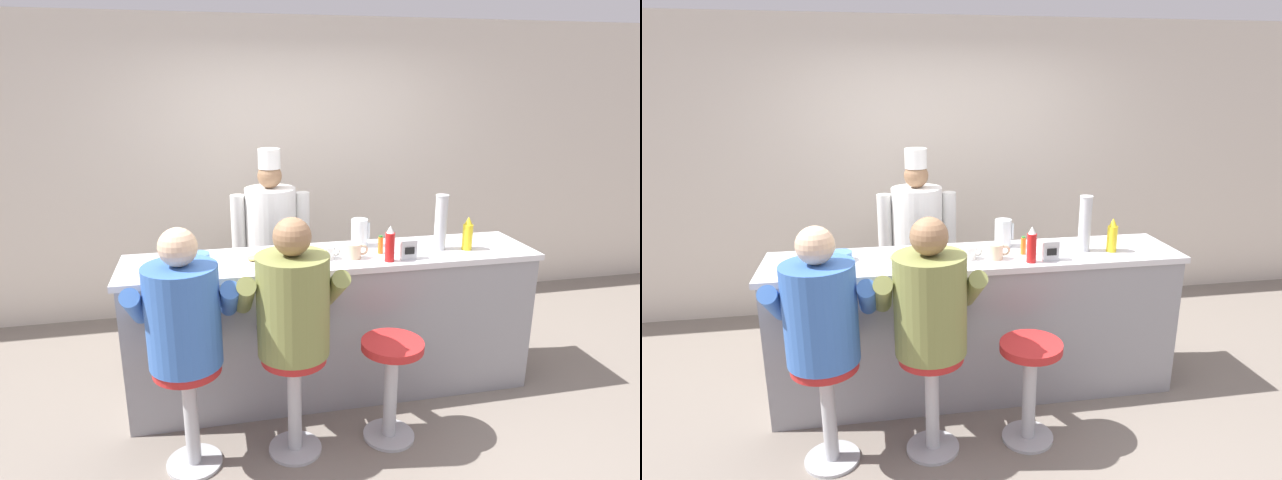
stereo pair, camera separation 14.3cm
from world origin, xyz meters
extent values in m
plane|color=slate|center=(0.00, 0.00, 0.00)|extent=(20.00, 20.00, 0.00)
cube|color=beige|center=(0.00, 1.92, 1.35)|extent=(10.00, 0.06, 2.70)
cube|color=gray|center=(0.00, 0.30, 0.49)|extent=(2.74, 0.58, 0.98)
cube|color=silver|center=(0.00, 0.30, 1.00)|extent=(2.80, 0.60, 0.04)
cylinder|color=red|center=(0.32, 0.10, 1.11)|extent=(0.06, 0.06, 0.19)
cone|color=white|center=(0.32, 0.10, 1.23)|extent=(0.05, 0.05, 0.05)
cylinder|color=yellow|center=(0.93, 0.22, 1.11)|extent=(0.07, 0.07, 0.18)
cone|color=yellow|center=(0.93, 0.22, 1.23)|extent=(0.06, 0.06, 0.06)
cylinder|color=orange|center=(0.32, 0.27, 1.07)|extent=(0.04, 0.04, 0.11)
cylinder|color=#287F2D|center=(0.32, 0.27, 1.14)|extent=(0.03, 0.03, 0.01)
cylinder|color=silver|center=(0.23, 0.46, 1.12)|extent=(0.12, 0.12, 0.20)
cube|color=silver|center=(0.30, 0.46, 1.13)|extent=(0.01, 0.01, 0.12)
cylinder|color=white|center=(-0.52, 0.25, 1.03)|extent=(0.26, 0.26, 0.02)
ellipsoid|color=#E0BC60|center=(-0.52, 0.25, 1.05)|extent=(0.12, 0.09, 0.03)
cylinder|color=#4C7FB7|center=(-0.90, 0.34, 1.05)|extent=(0.16, 0.16, 0.06)
cylinder|color=beige|center=(0.11, 0.20, 1.07)|extent=(0.09, 0.09, 0.10)
torus|color=beige|center=(0.18, 0.20, 1.07)|extent=(0.07, 0.02, 0.07)
cylinder|color=white|center=(-0.06, 0.23, 1.06)|extent=(0.09, 0.09, 0.08)
torus|color=white|center=(0.00, 0.23, 1.06)|extent=(0.06, 0.02, 0.06)
cylinder|color=#B7BABF|center=(0.75, 0.27, 1.21)|extent=(0.08, 0.08, 0.38)
cylinder|color=silver|center=(0.75, 0.27, 1.40)|extent=(0.09, 0.09, 0.01)
cube|color=silver|center=(0.46, 0.12, 1.08)|extent=(0.11, 0.06, 0.13)
cube|color=black|center=(0.46, 0.08, 1.08)|extent=(0.06, 0.01, 0.05)
cylinder|color=#B2B5BA|center=(-0.98, -0.32, 0.01)|extent=(0.32, 0.32, 0.02)
cylinder|color=#B2B5BA|center=(-0.98, -0.32, 0.33)|extent=(0.08, 0.08, 0.62)
cylinder|color=red|center=(-0.98, -0.32, 0.63)|extent=(0.38, 0.38, 0.05)
cylinder|color=#33384C|center=(-1.08, -0.12, 0.67)|extent=(0.15, 0.40, 0.15)
cylinder|color=#33384C|center=(-0.88, -0.12, 0.67)|extent=(0.15, 0.40, 0.15)
cylinder|color=#3866B7|center=(-0.98, -0.32, 0.94)|extent=(0.40, 0.40, 0.56)
cylinder|color=#3866B7|center=(-1.23, -0.21, 0.97)|extent=(0.10, 0.43, 0.34)
cylinder|color=#3866B7|center=(-0.73, -0.21, 0.97)|extent=(0.10, 0.43, 0.34)
sphere|color=#DBB28E|center=(-0.98, -0.32, 1.33)|extent=(0.21, 0.21, 0.21)
cylinder|color=#B2B5BA|center=(-0.38, -0.32, 0.01)|extent=(0.32, 0.32, 0.02)
cylinder|color=#B2B5BA|center=(-0.38, -0.32, 0.33)|extent=(0.08, 0.08, 0.62)
cylinder|color=red|center=(-0.38, -0.32, 0.63)|extent=(0.38, 0.38, 0.05)
cylinder|color=#33384C|center=(-0.48, -0.11, 0.67)|extent=(0.15, 0.41, 0.15)
cylinder|color=#33384C|center=(-0.28, -0.11, 0.67)|extent=(0.15, 0.41, 0.15)
cylinder|color=olive|center=(-0.38, -0.32, 0.95)|extent=(0.41, 0.41, 0.58)
cylinder|color=olive|center=(-0.64, -0.20, 0.98)|extent=(0.11, 0.44, 0.35)
cylinder|color=olive|center=(-0.12, -0.20, 0.98)|extent=(0.11, 0.44, 0.35)
sphere|color=#8C6647|center=(-0.38, -0.32, 1.35)|extent=(0.21, 0.21, 0.21)
cylinder|color=#B2B5BA|center=(0.21, -0.32, 0.01)|extent=(0.32, 0.32, 0.02)
cylinder|color=#B2B5BA|center=(0.21, -0.32, 0.33)|extent=(0.08, 0.08, 0.62)
cylinder|color=red|center=(0.21, -0.32, 0.63)|extent=(0.38, 0.38, 0.05)
cube|color=#232328|center=(-0.32, 1.16, 0.38)|extent=(0.32, 0.17, 0.76)
cube|color=white|center=(-0.32, 1.11, 0.53)|extent=(0.28, 0.02, 0.45)
cylinder|color=white|center=(-0.32, 1.16, 1.04)|extent=(0.41, 0.41, 0.57)
sphere|color=#8C6647|center=(-0.32, 1.16, 1.42)|extent=(0.20, 0.20, 0.20)
cylinder|color=white|center=(-0.32, 1.16, 1.56)|extent=(0.18, 0.18, 0.16)
cylinder|color=white|center=(-0.58, 1.16, 1.04)|extent=(0.11, 0.11, 0.48)
cylinder|color=white|center=(-0.05, 1.16, 1.04)|extent=(0.11, 0.11, 0.48)
camera|label=1|loc=(-0.82, -3.03, 2.14)|focal=30.00mm
camera|label=2|loc=(-0.68, -3.06, 2.14)|focal=30.00mm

